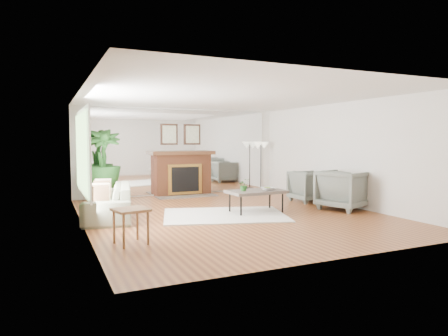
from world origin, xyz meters
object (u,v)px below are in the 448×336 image
sofa (108,201)px  armchair_front (343,190)px  armchair_back (310,186)px  potted_ficus (103,163)px  coffee_table (256,192)px  floor_lamp (261,149)px  side_table (131,214)px  fireplace (183,172)px

sofa → armchair_front: armchair_front is taller
armchair_back → armchair_front: size_ratio=0.88×
armchair_front → potted_ficus: 5.96m
armchair_front → coffee_table: bearing=58.6°
potted_ficus → floor_lamp: 4.74m
side_table → sofa: bearing=90.0°
armchair_back → floor_lamp: 2.48m
armchair_front → floor_lamp: floor_lamp is taller
fireplace → sofa: (-2.45, -2.47, -0.33)m
fireplace → floor_lamp: (2.46, -0.17, 0.65)m
floor_lamp → fireplace: bearing=175.9°
side_table → floor_lamp: 6.83m
sofa → potted_ficus: bearing=-174.7°
armchair_front → potted_ficus: potted_ficus is taller
potted_ficus → armchair_front: bearing=-35.0°
fireplace → sofa: size_ratio=0.90×
armchair_back → potted_ficus: (-4.86, 2.14, 0.60)m
coffee_table → sofa: sofa is taller
potted_ficus → side_table: bearing=-92.3°
sofa → side_table: 2.37m
fireplace → potted_ficus: size_ratio=1.10×
armchair_back → floor_lamp: floor_lamp is taller
armchair_front → fireplace: bearing=15.6°
armchair_front → potted_ficus: (-4.86, 3.40, 0.55)m
fireplace → sofa: 3.49m
armchair_back → armchair_front: 1.26m
side_table → coffee_table: bearing=26.9°
fireplace → side_table: bearing=-116.8°
armchair_front → side_table: 5.17m
coffee_table → armchair_front: (2.03, -0.44, -0.00)m
coffee_table → armchair_front: bearing=-12.2°
coffee_table → sofa: (-3.02, 0.84, -0.12)m
armchair_front → side_table: (-5.05, -1.10, 0.01)m
coffee_table → potted_ficus: 4.14m
coffee_table → armchair_back: armchair_back is taller
fireplace → armchair_back: size_ratio=2.34×
sofa → armchair_back: 5.05m
sofa → potted_ficus: 2.24m
coffee_table → armchair_back: 2.19m
potted_ficus → coffee_table: bearing=-46.3°
coffee_table → armchair_front: 2.08m
fireplace → side_table: (-2.45, -4.84, -0.20)m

